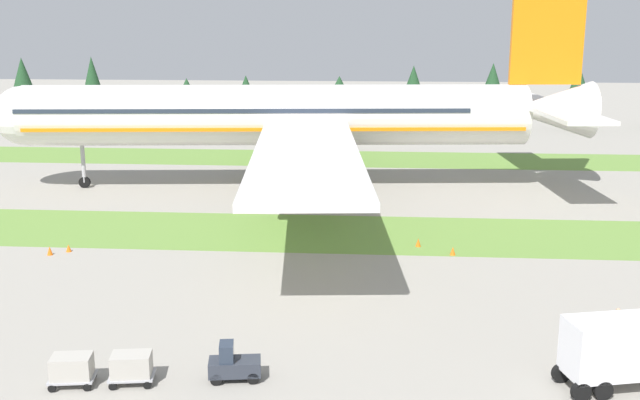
# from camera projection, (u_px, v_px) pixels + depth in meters

# --- Properties ---
(grass_strip_near) EXTENTS (320.00, 11.88, 0.01)m
(grass_strip_near) POSITION_uv_depth(u_px,v_px,m) (375.00, 234.00, 64.64)
(grass_strip_near) COLOR olive
(grass_strip_near) RESTS_ON ground
(grass_strip_far) EXTENTS (320.00, 11.88, 0.01)m
(grass_strip_far) POSITION_uv_depth(u_px,v_px,m) (377.00, 159.00, 99.33)
(grass_strip_far) COLOR olive
(grass_strip_far) RESTS_ON ground
(airliner) EXTENTS (63.25, 77.92, 21.84)m
(airliner) POSITION_uv_depth(u_px,v_px,m) (294.00, 115.00, 81.03)
(airliner) COLOR silver
(airliner) RESTS_ON ground
(baggage_tug) EXTENTS (2.77, 1.68, 1.97)m
(baggage_tug) POSITION_uv_depth(u_px,v_px,m) (233.00, 365.00, 38.29)
(baggage_tug) COLOR #2D333D
(baggage_tug) RESTS_ON ground
(cargo_dolly_lead) EXTENTS (2.40, 1.82, 1.55)m
(cargo_dolly_lead) POSITION_uv_depth(u_px,v_px,m) (131.00, 366.00, 37.90)
(cargo_dolly_lead) COLOR #A3A3A8
(cargo_dolly_lead) RESTS_ON ground
(cargo_dolly_second) EXTENTS (2.40, 1.82, 1.55)m
(cargo_dolly_second) POSITION_uv_depth(u_px,v_px,m) (72.00, 368.00, 37.68)
(cargo_dolly_second) COLOR #A3A3A8
(cargo_dolly_second) RESTS_ON ground
(catering_truck) EXTENTS (7.30, 3.90, 3.58)m
(catering_truck) POSITION_uv_depth(u_px,v_px,m) (629.00, 350.00, 37.28)
(catering_truck) COLOR silver
(catering_truck) RESTS_ON ground
(ground_crew_marshaller) EXTENTS (0.36, 0.55, 1.74)m
(ground_crew_marshaller) POSITION_uv_depth(u_px,v_px,m) (617.00, 321.00, 43.46)
(ground_crew_marshaller) COLOR black
(ground_crew_marshaller) RESTS_ON ground
(taxiway_marker_0) EXTENTS (0.44, 0.44, 0.65)m
(taxiway_marker_0) POSITION_uv_depth(u_px,v_px,m) (418.00, 243.00, 60.96)
(taxiway_marker_0) COLOR orange
(taxiway_marker_0) RESTS_ON ground
(taxiway_marker_1) EXTENTS (0.44, 0.44, 0.58)m
(taxiway_marker_1) POSITION_uv_depth(u_px,v_px,m) (69.00, 248.00, 59.61)
(taxiway_marker_1) COLOR orange
(taxiway_marker_1) RESTS_ON ground
(taxiway_marker_2) EXTENTS (0.44, 0.44, 0.69)m
(taxiway_marker_2) POSITION_uv_depth(u_px,v_px,m) (50.00, 251.00, 58.77)
(taxiway_marker_2) COLOR orange
(taxiway_marker_2) RESTS_ON ground
(taxiway_marker_3) EXTENTS (0.44, 0.44, 0.64)m
(taxiway_marker_3) POSITION_uv_depth(u_px,v_px,m) (453.00, 251.00, 58.77)
(taxiway_marker_3) COLOR orange
(taxiway_marker_3) RESTS_ON ground
(distant_tree_line) EXTENTS (182.13, 10.01, 12.85)m
(distant_tree_line) POSITION_uv_depth(u_px,v_px,m) (395.00, 87.00, 126.79)
(distant_tree_line) COLOR #4C3823
(distant_tree_line) RESTS_ON ground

